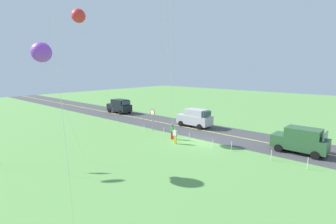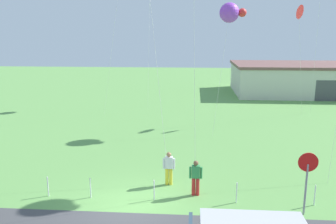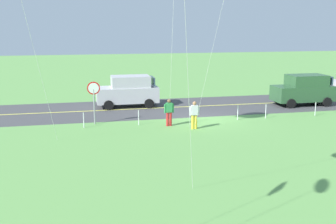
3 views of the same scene
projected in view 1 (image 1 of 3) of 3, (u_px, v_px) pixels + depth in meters
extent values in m
cube|color=#60994C|center=(200.00, 142.00, 25.49)|extent=(120.00, 120.00, 0.10)
cube|color=#424244|center=(221.00, 134.00, 28.43)|extent=(120.00, 7.00, 0.00)
cube|color=#E5E04C|center=(221.00, 134.00, 28.43)|extent=(120.00, 0.16, 0.00)
cube|color=#B7B7BC|center=(194.00, 120.00, 31.87)|extent=(4.40, 1.90, 1.10)
cube|color=#B7B7BC|center=(196.00, 112.00, 31.54)|extent=(2.73, 1.75, 0.80)
cube|color=#334756|center=(189.00, 111.00, 32.25)|extent=(0.10, 1.62, 0.64)
cube|color=#334756|center=(207.00, 114.00, 30.49)|extent=(0.10, 1.62, 0.60)
cylinder|color=black|center=(181.00, 123.00, 32.20)|extent=(0.68, 0.22, 0.68)
cylinder|color=black|center=(190.00, 121.00, 33.60)|extent=(0.68, 0.22, 0.68)
cylinder|color=black|center=(199.00, 127.00, 30.33)|extent=(0.68, 0.22, 0.68)
cylinder|color=black|center=(208.00, 124.00, 31.73)|extent=(0.68, 0.22, 0.68)
cube|color=#2D5633|center=(299.00, 143.00, 21.93)|extent=(4.40, 1.90, 1.10)
cube|color=#2D5633|center=(304.00, 133.00, 21.61)|extent=(2.73, 1.75, 0.80)
cube|color=#334756|center=(290.00, 131.00, 22.32)|extent=(0.10, 1.62, 0.64)
cube|color=#334756|center=(325.00, 136.00, 20.55)|extent=(0.10, 1.62, 0.60)
cylinder|color=black|center=(278.00, 148.00, 22.26)|extent=(0.68, 0.22, 0.68)
cylinder|color=black|center=(285.00, 143.00, 23.66)|extent=(0.68, 0.22, 0.68)
cylinder|color=black|center=(315.00, 155.00, 20.39)|extent=(0.68, 0.22, 0.68)
cylinder|color=black|center=(320.00, 150.00, 21.79)|extent=(0.68, 0.22, 0.68)
cube|color=black|center=(119.00, 107.00, 41.79)|extent=(4.40, 1.90, 1.10)
cube|color=black|center=(120.00, 102.00, 41.47)|extent=(2.73, 1.75, 0.80)
cube|color=#334756|center=(116.00, 101.00, 42.18)|extent=(0.10, 1.62, 0.64)
cube|color=#334756|center=(126.00, 103.00, 40.41)|extent=(0.10, 1.62, 0.60)
cylinder|color=black|center=(109.00, 111.00, 42.12)|extent=(0.68, 0.22, 0.68)
cylinder|color=black|center=(119.00, 109.00, 43.52)|extent=(0.68, 0.22, 0.68)
cylinder|color=black|center=(120.00, 112.00, 40.25)|extent=(0.68, 0.22, 0.68)
cylinder|color=black|center=(129.00, 111.00, 41.65)|extent=(0.68, 0.22, 0.68)
cylinder|color=gray|center=(153.00, 122.00, 29.89)|extent=(0.08, 0.08, 2.10)
cylinder|color=red|center=(153.00, 112.00, 29.70)|extent=(0.76, 0.04, 0.76)
cylinder|color=white|center=(152.00, 112.00, 29.68)|extent=(0.62, 0.01, 0.62)
cylinder|color=red|center=(173.00, 136.00, 26.14)|extent=(0.16, 0.16, 0.82)
cylinder|color=red|center=(172.00, 135.00, 26.26)|extent=(0.16, 0.16, 0.82)
cube|color=#338C4C|center=(172.00, 129.00, 26.09)|extent=(0.36, 0.22, 0.56)
cylinder|color=#338C4C|center=(174.00, 130.00, 25.94)|extent=(0.10, 0.10, 0.52)
cylinder|color=#338C4C|center=(171.00, 129.00, 26.25)|extent=(0.10, 0.10, 0.52)
sphere|color=brown|center=(172.00, 125.00, 26.02)|extent=(0.22, 0.22, 0.22)
cylinder|color=yellow|center=(176.00, 140.00, 24.58)|extent=(0.16, 0.16, 0.82)
cylinder|color=yellow|center=(175.00, 139.00, 24.70)|extent=(0.16, 0.16, 0.82)
cube|color=silver|center=(175.00, 133.00, 24.52)|extent=(0.36, 0.22, 0.56)
cylinder|color=silver|center=(177.00, 134.00, 24.37)|extent=(0.10, 0.10, 0.52)
cylinder|color=silver|center=(173.00, 133.00, 24.69)|extent=(0.10, 0.10, 0.52)
sphere|color=#9E704C|center=(175.00, 129.00, 24.46)|extent=(0.22, 0.22, 0.22)
cylinder|color=silver|center=(171.00, 65.00, 24.55)|extent=(0.38, 0.84, 15.25)
cylinder|color=silver|center=(170.00, 77.00, 21.77)|extent=(1.66, 3.52, 13.08)
cylinder|color=silver|center=(63.00, 116.00, 9.82)|extent=(1.80, 0.52, 10.86)
cylinder|color=silver|center=(101.00, 78.00, 27.40)|extent=(1.94, 3.44, 12.56)
sphere|color=red|center=(78.00, 16.00, 25.70)|extent=(1.40, 1.40, 1.40)
sphere|color=#D859BF|center=(74.00, 17.00, 26.28)|extent=(0.60, 0.60, 0.60)
cylinder|color=silver|center=(65.00, 110.00, 18.98)|extent=(1.08, 2.28, 8.39)
sphere|color=purple|center=(41.00, 52.00, 17.78)|extent=(1.40, 1.40, 1.40)
sphere|color=red|center=(36.00, 53.00, 18.37)|extent=(0.60, 0.60, 0.60)
cylinder|color=silver|center=(308.00, 163.00, 18.43)|extent=(0.05, 0.05, 0.90)
cylinder|color=silver|center=(271.00, 155.00, 20.14)|extent=(0.05, 0.05, 0.90)
cylinder|color=silver|center=(231.00, 146.00, 22.43)|extent=(0.05, 0.05, 0.90)
cylinder|color=silver|center=(213.00, 142.00, 23.66)|extent=(0.05, 0.05, 0.90)
cylinder|color=silver|center=(189.00, 137.00, 25.47)|extent=(0.05, 0.05, 0.90)
cylinder|color=silver|center=(164.00, 131.00, 27.75)|extent=(0.05, 0.05, 0.90)
cylinder|color=silver|center=(144.00, 127.00, 29.83)|extent=(0.05, 0.05, 0.90)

